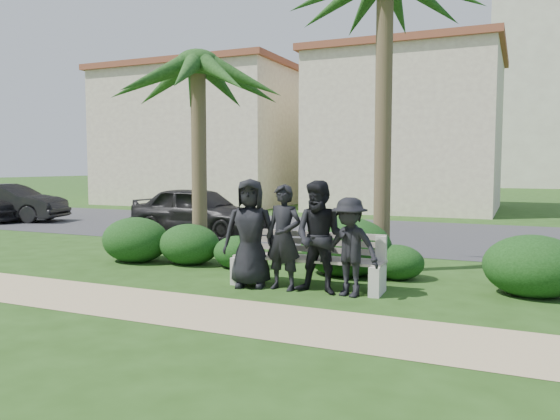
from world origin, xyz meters
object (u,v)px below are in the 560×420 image
Objects in this scene: street_lamp at (196,145)px; man_d at (349,247)px; man_b at (284,237)px; palm_left at (198,65)px; car_b at (9,203)px; park_bench at (307,263)px; man_c at (320,237)px; car_a at (198,211)px; man_a at (250,233)px.

street_lamp is 16.17m from man_d.
man_b is at bearing -52.13° from street_lamp.
car_b is (-11.06, 4.43, -3.47)m from palm_left.
man_d is (0.83, -0.32, 0.37)m from park_bench.
man_d is (0.48, 0.02, -0.13)m from man_c.
car_a is at bearing 122.71° from palm_left.
man_d is 0.31× the size of palm_left.
man_a reaches higher than man_c.
park_bench is at bearing -129.17° from car_a.
car_b is (-14.89, 6.16, -0.10)m from man_d.
man_c is 8.03m from car_a.
man_b is at bearing -136.24° from park_bench.
man_a is at bearing -54.02° from street_lamp.
man_c is 0.43× the size of car_a.
street_lamp is 15.09m from man_a.
street_lamp is 2.33× the size of man_a.
man_a is at bearing -178.24° from man_c.
man_c is at bearing -129.19° from car_a.
palm_left is (-3.01, 1.41, 3.74)m from park_bench.
street_lamp is 7.70m from car_b.
man_d reaches higher than car_b.
man_c is at bearing -50.31° from street_lamp.
man_a is 0.44× the size of car_b.
park_bench is at bearing 137.74° from man_c.
man_a is at bearing -130.66° from car_b.
man_c reaches higher than car_a.
palm_left is 1.21× the size of car_a.
palm_left is (-2.70, 1.72, 3.28)m from man_b.
man_a is (-0.91, -0.33, 0.51)m from park_bench.
park_bench is 7.55m from car_a.
car_b is at bearing 169.06° from man_d.
man_a is 4.23m from palm_left.
street_lamp reaches higher than man_b.
palm_left reaches higher than man_d.
man_c is (0.65, -0.02, 0.04)m from man_b.
man_c reaches higher than man_b.
man_d reaches higher than park_bench.
car_a is (-6.28, 5.54, -0.06)m from man_d.
man_d is 0.38× the size of car_b.
man_b is 0.65m from man_c.
palm_left is at bearing 154.32° from man_c.
man_c is at bearing 3.93° from man_b.
man_c reaches higher than car_b.
park_bench is 0.51× the size of palm_left.
car_b is at bearing 137.96° from man_a.
street_lamp reaches higher than car_a.
man_b is 0.96× the size of man_c.
man_b is 0.34× the size of palm_left.
man_c is at bearing -45.78° from park_bench.
man_c is at bearing -166.62° from man_d.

